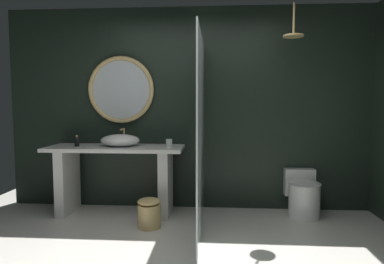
{
  "coord_description": "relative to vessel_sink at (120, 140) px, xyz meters",
  "views": [
    {
      "loc": [
        0.33,
        -2.51,
        1.37
      ],
      "look_at": [
        0.1,
        0.84,
        1.09
      ],
      "focal_mm": 31.48,
      "sensor_mm": 36.0,
      "label": 1
    }
  ],
  "objects": [
    {
      "name": "back_wall_panel",
      "position": [
        0.84,
        0.36,
        0.38
      ],
      "size": [
        4.8,
        0.1,
        2.6
      ],
      "primitive_type": "cube",
      "color": "black",
      "rests_on": "ground_plane"
    },
    {
      "name": "rain_shower_head",
      "position": [
        2.04,
        -0.13,
        1.24
      ],
      "size": [
        0.23,
        0.23,
        0.38
      ],
      "color": "tan"
    },
    {
      "name": "soap_dispenser",
      "position": [
        -0.53,
        -0.05,
        -0.01
      ],
      "size": [
        0.06,
        0.06,
        0.14
      ],
      "color": "black",
      "rests_on": "vanity_counter"
    },
    {
      "name": "shower_glass_panel",
      "position": [
        1.02,
        -0.48,
        0.12
      ],
      "size": [
        0.02,
        1.59,
        2.07
      ],
      "primitive_type": "cube",
      "color": "silver",
      "rests_on": "ground_plane"
    },
    {
      "name": "toilet",
      "position": [
        2.24,
        0.08,
        -0.65
      ],
      "size": [
        0.38,
        0.59,
        0.55
      ],
      "color": "white",
      "rests_on": "ground_plane"
    },
    {
      "name": "vessel_sink",
      "position": [
        0.0,
        0.0,
        0.0
      ],
      "size": [
        0.48,
        0.39,
        0.21
      ],
      "color": "white",
      "rests_on": "vanity_counter"
    },
    {
      "name": "waste_bin",
      "position": [
        0.44,
        -0.46,
        -0.75
      ],
      "size": [
        0.25,
        0.25,
        0.33
      ],
      "color": "tan",
      "rests_on": "ground_plane"
    },
    {
      "name": "tumbler_cup",
      "position": [
        0.61,
        -0.04,
        -0.02
      ],
      "size": [
        0.08,
        0.08,
        0.1
      ],
      "primitive_type": "cylinder",
      "color": "silver",
      "rests_on": "vanity_counter"
    },
    {
      "name": "round_wall_mirror",
      "position": [
        -0.06,
        0.27,
        0.63
      ],
      "size": [
        0.87,
        0.06,
        0.87
      ],
      "color": "tan"
    },
    {
      "name": "vanity_counter",
      "position": [
        -0.06,
        -0.01,
        -0.39
      ],
      "size": [
        1.67,
        0.6,
        0.84
      ],
      "color": "silver",
      "rests_on": "ground_plane"
    }
  ]
}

